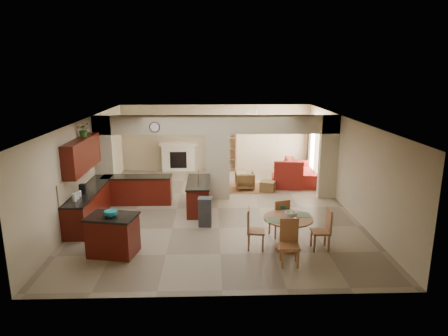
{
  "coord_description": "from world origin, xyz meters",
  "views": [
    {
      "loc": [
        -0.19,
        -11.86,
        4.25
      ],
      "look_at": [
        0.2,
        0.3,
        1.23
      ],
      "focal_mm": 32.0,
      "sensor_mm": 36.0,
      "label": 1
    }
  ],
  "objects_px": {
    "kitchen_island": "(113,235)",
    "dining_table": "(288,228)",
    "sofa": "(301,171)",
    "armchair": "(245,181)"
  },
  "relations": [
    {
      "from": "kitchen_island",
      "to": "dining_table",
      "type": "relative_size",
      "value": 1.04
    },
    {
      "from": "dining_table",
      "to": "armchair",
      "type": "xyz_separation_m",
      "value": [
        -0.62,
        5.03,
        -0.22
      ]
    },
    {
      "from": "kitchen_island",
      "to": "sofa",
      "type": "xyz_separation_m",
      "value": [
        5.81,
        6.22,
        -0.1
      ]
    },
    {
      "from": "dining_table",
      "to": "armchair",
      "type": "relative_size",
      "value": 1.73
    },
    {
      "from": "dining_table",
      "to": "sofa",
      "type": "distance_m",
      "value": 6.3
    },
    {
      "from": "kitchen_island",
      "to": "armchair",
      "type": "relative_size",
      "value": 1.8
    },
    {
      "from": "sofa",
      "to": "armchair",
      "type": "bearing_deg",
      "value": 117.64
    },
    {
      "from": "armchair",
      "to": "dining_table",
      "type": "bearing_deg",
      "value": 95.35
    },
    {
      "from": "kitchen_island",
      "to": "dining_table",
      "type": "distance_m",
      "value": 4.15
    },
    {
      "from": "kitchen_island",
      "to": "sofa",
      "type": "distance_m",
      "value": 8.51
    }
  ]
}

